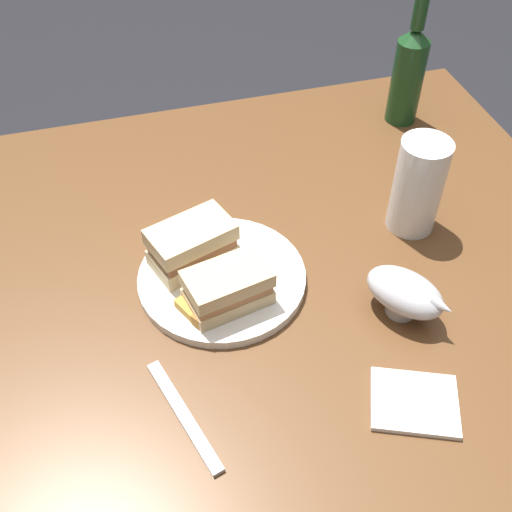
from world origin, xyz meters
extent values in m
plane|color=black|center=(0.00, 0.00, 0.00)|extent=(6.00, 6.00, 0.00)
cube|color=brown|center=(0.00, 0.00, 0.36)|extent=(1.03, 0.93, 0.71)
cylinder|color=white|center=(-0.11, -0.02, 0.72)|extent=(0.25, 0.25, 0.01)
cube|color=beige|center=(-0.15, 0.02, 0.74)|extent=(0.14, 0.11, 0.03)
cube|color=#8C5B3D|center=(-0.15, 0.02, 0.76)|extent=(0.13, 0.10, 0.02)
cube|color=beige|center=(-0.15, 0.02, 0.78)|extent=(0.14, 0.11, 0.03)
cube|color=#CCB284|center=(-0.11, -0.07, 0.74)|extent=(0.13, 0.09, 0.02)
cube|color=#B27A4C|center=(-0.11, -0.07, 0.76)|extent=(0.12, 0.09, 0.01)
cube|color=#CCB284|center=(-0.11, -0.07, 0.78)|extent=(0.13, 0.09, 0.02)
cube|color=#AD702D|center=(-0.15, -0.09, 0.74)|extent=(0.06, 0.05, 0.02)
cube|color=gold|center=(-0.17, -0.08, 0.74)|extent=(0.04, 0.05, 0.01)
cube|color=#B77F33|center=(-0.14, -0.09, 0.74)|extent=(0.05, 0.04, 0.02)
cube|color=gold|center=(-0.14, 0.00, 0.74)|extent=(0.05, 0.04, 0.01)
cylinder|color=white|center=(0.22, 0.02, 0.79)|extent=(0.08, 0.08, 0.16)
cylinder|color=gold|center=(0.22, 0.02, 0.75)|extent=(0.07, 0.07, 0.08)
cylinder|color=#B7B7BC|center=(0.12, -0.15, 0.72)|extent=(0.04, 0.04, 0.02)
ellipsoid|color=#B7B7BC|center=(0.12, -0.15, 0.76)|extent=(0.12, 0.14, 0.05)
ellipsoid|color=#381E0F|center=(0.12, -0.15, 0.76)|extent=(0.10, 0.11, 0.02)
cone|color=#B7B7BC|center=(0.15, -0.19, 0.77)|extent=(0.04, 0.04, 0.02)
cylinder|color=#19421E|center=(0.33, 0.31, 0.80)|extent=(0.06, 0.06, 0.16)
cone|color=#19421E|center=(0.33, 0.31, 0.89)|extent=(0.06, 0.06, 0.02)
cylinder|color=#19421E|center=(0.33, 0.31, 0.93)|extent=(0.03, 0.03, 0.07)
cube|color=white|center=(0.08, -0.29, 0.72)|extent=(0.14, 0.13, 0.01)
cube|color=silver|center=(-0.21, -0.23, 0.72)|extent=(0.07, 0.18, 0.01)
camera|label=1|loc=(-0.23, -0.64, 1.42)|focal=43.98mm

